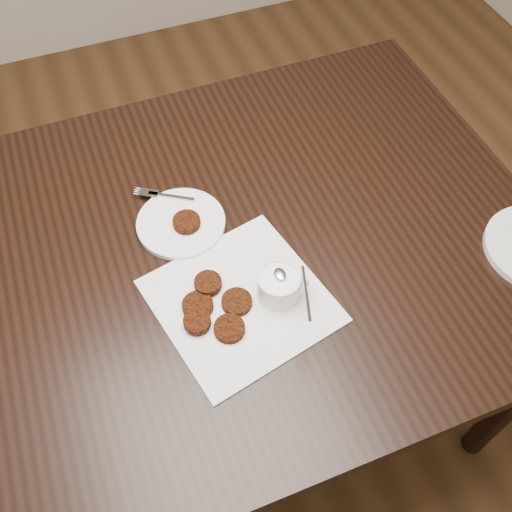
{
  "coord_description": "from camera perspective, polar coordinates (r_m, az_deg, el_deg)",
  "views": [
    {
      "loc": [
        -0.15,
        -0.58,
        1.7
      ],
      "look_at": [
        0.08,
        0.01,
        0.8
      ],
      "focal_mm": 40.43,
      "sensor_mm": 36.0,
      "label": 1
    }
  ],
  "objects": [
    {
      "name": "sauce_ramekin",
      "position": [
        1.06,
        2.32,
        -2.05
      ],
      "size": [
        0.13,
        0.13,
        0.12
      ],
      "primitive_type": null,
      "rotation": [
        0.0,
        0.0,
        -0.24
      ],
      "color": "white",
      "rests_on": "napkin"
    },
    {
      "name": "plate_with_patty",
      "position": [
        1.21,
        -7.46,
        3.45
      ],
      "size": [
        0.25,
        0.25,
        0.03
      ],
      "primitive_type": null,
      "rotation": [
        0.0,
        0.0,
        -0.56
      ],
      "color": "white",
      "rests_on": "table"
    },
    {
      "name": "table",
      "position": [
        1.49,
        -6.23,
        -8.62
      ],
      "size": [
        1.54,
        0.99,
        0.75
      ],
      "primitive_type": "cube",
      "color": "black",
      "rests_on": "floor"
    },
    {
      "name": "napkin",
      "position": [
        1.1,
        -1.52,
        -4.43
      ],
      "size": [
        0.36,
        0.36,
        0.0
      ],
      "primitive_type": "cube",
      "rotation": [
        0.0,
        0.0,
        0.21
      ],
      "color": "white",
      "rests_on": "table"
    },
    {
      "name": "patty_cluster",
      "position": [
        1.08,
        -4.6,
        -5.25
      ],
      "size": [
        0.26,
        0.26,
        0.02
      ],
      "primitive_type": null,
      "rotation": [
        0.0,
        0.0,
        0.37
      ],
      "color": "#56240B",
      "rests_on": "napkin"
    },
    {
      "name": "floor",
      "position": [
        1.8,
        -2.44,
        -15.83
      ],
      "size": [
        4.0,
        4.0,
        0.0
      ],
      "primitive_type": "plane",
      "color": "brown",
      "rests_on": "ground"
    }
  ]
}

